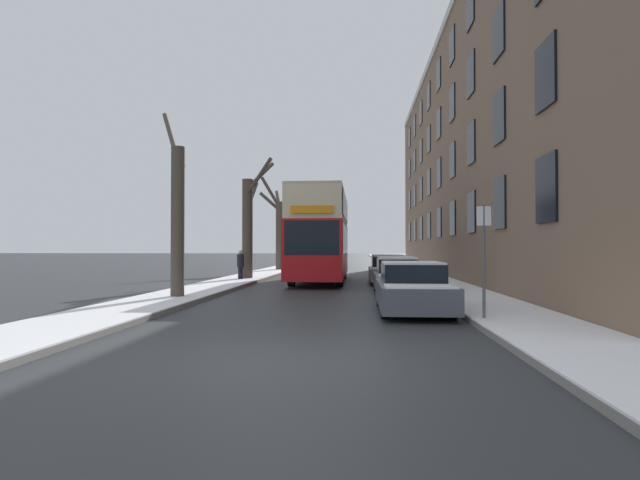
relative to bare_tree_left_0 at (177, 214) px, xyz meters
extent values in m
plane|color=#303335|center=(4.84, -8.67, -2.92)|extent=(320.00, 320.00, 0.00)
cube|color=slate|center=(-0.19, 44.33, -2.85)|extent=(2.42, 130.00, 0.13)
cube|color=white|center=(-0.19, 44.33, -2.77)|extent=(2.39, 130.00, 0.03)
cube|color=slate|center=(9.86, 44.33, -2.85)|extent=(2.42, 130.00, 0.13)
cube|color=white|center=(9.86, 44.33, -2.77)|extent=(2.39, 130.00, 0.03)
cube|color=#7A604C|center=(15.57, 14.56, 4.66)|extent=(9.00, 44.48, 15.15)
cube|color=black|center=(11.04, -2.84, 0.42)|extent=(0.08, 1.40, 1.80)
cube|color=black|center=(11.04, 1.51, 0.42)|extent=(0.08, 1.40, 1.80)
cube|color=black|center=(11.04, 5.86, 0.42)|extent=(0.08, 1.40, 1.80)
cube|color=black|center=(11.04, 10.21, 0.42)|extent=(0.08, 1.40, 1.80)
cube|color=black|center=(11.04, 14.56, 0.42)|extent=(0.08, 1.40, 1.80)
cube|color=black|center=(11.04, 18.91, 0.42)|extent=(0.08, 1.40, 1.80)
cube|color=black|center=(11.04, 23.26, 0.42)|extent=(0.08, 1.40, 1.80)
cube|color=black|center=(11.04, 27.61, 0.42)|extent=(0.08, 1.40, 1.80)
cube|color=black|center=(11.04, 31.96, 0.42)|extent=(0.08, 1.40, 1.80)
cube|color=black|center=(11.04, -2.84, 3.45)|extent=(0.08, 1.40, 1.80)
cube|color=black|center=(11.04, 1.51, 3.45)|extent=(0.08, 1.40, 1.80)
cube|color=black|center=(11.04, 5.86, 3.45)|extent=(0.08, 1.40, 1.80)
cube|color=black|center=(11.04, 10.21, 3.45)|extent=(0.08, 1.40, 1.80)
cube|color=black|center=(11.04, 14.56, 3.45)|extent=(0.08, 1.40, 1.80)
cube|color=black|center=(11.04, 18.91, 3.45)|extent=(0.08, 1.40, 1.80)
cube|color=black|center=(11.04, 23.26, 3.45)|extent=(0.08, 1.40, 1.80)
cube|color=black|center=(11.04, 27.61, 3.45)|extent=(0.08, 1.40, 1.80)
cube|color=black|center=(11.04, 31.96, 3.45)|extent=(0.08, 1.40, 1.80)
cube|color=black|center=(11.04, 1.51, 6.48)|extent=(0.08, 1.40, 1.80)
cube|color=black|center=(11.04, 5.86, 6.48)|extent=(0.08, 1.40, 1.80)
cube|color=black|center=(11.04, 10.21, 6.48)|extent=(0.08, 1.40, 1.80)
cube|color=black|center=(11.04, 14.56, 6.48)|extent=(0.08, 1.40, 1.80)
cube|color=black|center=(11.04, 18.91, 6.48)|extent=(0.08, 1.40, 1.80)
cube|color=black|center=(11.04, 23.26, 6.48)|extent=(0.08, 1.40, 1.80)
cube|color=black|center=(11.04, 27.61, 6.48)|extent=(0.08, 1.40, 1.80)
cube|color=black|center=(11.04, 31.96, 6.48)|extent=(0.08, 1.40, 1.80)
cube|color=black|center=(11.04, 5.86, 9.51)|extent=(0.08, 1.40, 1.80)
cube|color=black|center=(11.04, 10.21, 9.51)|extent=(0.08, 1.40, 1.80)
cube|color=black|center=(11.04, 14.56, 9.51)|extent=(0.08, 1.40, 1.80)
cube|color=black|center=(11.04, 18.91, 9.51)|extent=(0.08, 1.40, 1.80)
cube|color=black|center=(11.04, 23.26, 9.51)|extent=(0.08, 1.40, 1.80)
cube|color=black|center=(11.04, 27.61, 9.51)|extent=(0.08, 1.40, 1.80)
cube|color=black|center=(11.04, 31.96, 9.51)|extent=(0.08, 1.40, 1.80)
cube|color=beige|center=(11.03, 14.56, 11.71)|extent=(0.12, 43.59, 0.44)
cylinder|color=#4C4238|center=(0.06, -0.14, -0.34)|extent=(0.45, 0.45, 5.16)
cylinder|color=#4C4238|center=(-0.22, 0.78, 1.43)|extent=(0.74, 1.96, 1.29)
cylinder|color=#4C4238|center=(-0.14, 0.68, 1.05)|extent=(0.58, 1.77, 1.84)
cylinder|color=#4C4238|center=(-0.54, 0.77, 2.79)|extent=(1.38, 1.99, 2.21)
cylinder|color=#4C4238|center=(0.14, 10.01, -0.18)|extent=(0.56, 0.56, 5.47)
cylinder|color=#4C4238|center=(0.94, 9.07, 2.53)|extent=(1.81, 2.10, 1.71)
cylinder|color=#4C4238|center=(0.70, 10.71, 2.84)|extent=(1.36, 1.61, 1.69)
cylinder|color=#4C4238|center=(0.25, 10.72, 1.75)|extent=(0.42, 1.59, 1.68)
cylinder|color=#4C4238|center=(-0.11, 10.70, 0.80)|extent=(0.74, 1.57, 1.47)
cylinder|color=#4C4238|center=(0.18, 21.19, -0.27)|extent=(0.70, 0.70, 5.30)
cylinder|color=#4C4238|center=(0.53, 21.52, 0.68)|extent=(1.02, 0.98, 1.50)
cylinder|color=#4C4238|center=(-0.16, 22.31, 2.51)|extent=(0.94, 2.45, 1.98)
cylinder|color=#4C4238|center=(-0.59, 21.14, 2.36)|extent=(1.71, 0.35, 1.56)
cylinder|color=#4C4238|center=(-0.50, 20.99, 3.02)|extent=(1.63, 0.69, 2.49)
cylinder|color=#4C4238|center=(0.77, 20.39, 1.81)|extent=(1.49, 1.88, 2.34)
cube|color=red|center=(4.14, 9.43, -1.24)|extent=(2.57, 10.18, 2.67)
cube|color=beige|center=(4.14, 9.43, 0.83)|extent=(2.52, 9.98, 1.46)
cube|color=beige|center=(4.14, 9.43, 1.62)|extent=(2.52, 9.98, 0.12)
cube|color=black|center=(4.14, 9.43, -0.72)|extent=(2.60, 8.96, 1.39)
cube|color=black|center=(4.14, 9.43, 0.90)|extent=(2.60, 8.96, 1.11)
cube|color=black|center=(4.14, 4.36, -0.72)|extent=(2.31, 0.06, 1.46)
cube|color=orange|center=(4.14, 4.35, 0.46)|extent=(1.80, 0.05, 0.32)
cylinder|color=black|center=(3.03, 6.38, -2.39)|extent=(0.30, 1.05, 1.05)
cylinder|color=black|center=(5.26, 6.38, -2.39)|extent=(0.30, 1.05, 1.05)
cylinder|color=black|center=(3.03, 12.28, -2.39)|extent=(0.30, 1.05, 1.05)
cylinder|color=black|center=(5.26, 12.28, -2.39)|extent=(0.30, 1.05, 1.05)
cube|color=#474C56|center=(7.57, -2.53, -2.43)|extent=(1.87, 4.46, 0.64)
cube|color=black|center=(7.57, -2.35, -1.85)|extent=(1.61, 2.23, 0.52)
cube|color=white|center=(7.57, -2.35, -1.56)|extent=(1.57, 2.12, 0.05)
cube|color=white|center=(7.57, -4.11, -2.08)|extent=(1.68, 1.16, 0.04)
cylinder|color=black|center=(6.75, -3.87, -2.60)|extent=(0.20, 0.63, 0.63)
cylinder|color=black|center=(8.40, -3.87, -2.60)|extent=(0.20, 0.63, 0.63)
cylinder|color=black|center=(6.75, -1.19, -2.60)|extent=(0.20, 0.63, 0.63)
cylinder|color=black|center=(8.40, -1.19, -2.60)|extent=(0.20, 0.63, 0.63)
cube|color=#474C56|center=(7.57, 2.98, -2.45)|extent=(1.69, 4.37, 0.59)
cube|color=black|center=(7.57, 3.16, -1.87)|extent=(1.45, 2.18, 0.58)
cube|color=white|center=(7.57, 3.16, -1.54)|extent=(1.42, 2.07, 0.08)
cube|color=white|center=(7.57, 1.43, -2.13)|extent=(1.52, 1.14, 0.07)
cylinder|color=black|center=(6.84, 1.67, -2.58)|extent=(0.20, 0.67, 0.67)
cylinder|color=black|center=(8.31, 1.67, -2.58)|extent=(0.20, 0.67, 0.67)
cylinder|color=black|center=(6.84, 4.29, -2.58)|extent=(0.20, 0.67, 0.67)
cylinder|color=black|center=(8.31, 4.29, -2.58)|extent=(0.20, 0.67, 0.67)
cube|color=slate|center=(7.57, 8.77, -2.44)|extent=(1.85, 4.26, 0.61)
cube|color=black|center=(7.57, 8.94, -1.85)|extent=(1.59, 2.13, 0.57)
cube|color=white|center=(7.57, 8.94, -1.53)|extent=(1.56, 2.02, 0.08)
cube|color=white|center=(7.57, 7.25, -2.11)|extent=(1.67, 1.11, 0.07)
cylinder|color=black|center=(6.76, 7.49, -2.60)|extent=(0.20, 0.63, 0.63)
cylinder|color=black|center=(8.39, 7.49, -2.60)|extent=(0.20, 0.63, 0.63)
cylinder|color=black|center=(6.76, 10.04, -2.60)|extent=(0.20, 0.63, 0.63)
cylinder|color=black|center=(8.39, 10.04, -2.60)|extent=(0.20, 0.63, 0.63)
cylinder|color=black|center=(-0.06, 9.13, -2.53)|extent=(0.17, 0.17, 0.77)
cylinder|color=black|center=(-0.01, 9.29, -2.53)|extent=(0.17, 0.17, 0.77)
cylinder|color=black|center=(-0.04, 9.21, -1.81)|extent=(0.36, 0.36, 0.67)
sphere|color=beige|center=(-0.04, 9.21, -1.37)|extent=(0.21, 0.21, 0.21)
cylinder|color=#4C4F54|center=(8.96, -4.70, -1.54)|extent=(0.07, 0.07, 2.75)
cube|color=silver|center=(8.96, -4.72, -0.42)|extent=(0.32, 0.02, 0.44)
camera|label=1|loc=(6.08, -16.38, -1.16)|focal=28.00mm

